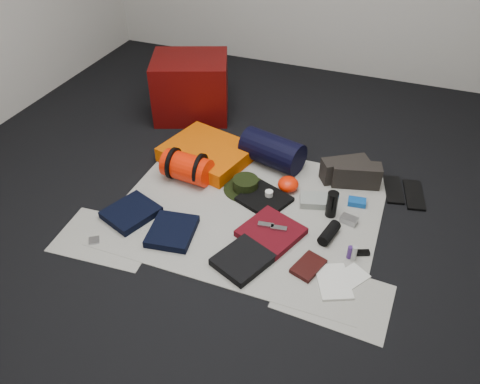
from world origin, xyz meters
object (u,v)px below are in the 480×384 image
(compact_camera, at_px, (349,220))
(paperback_book, at_px, (308,266))
(red_cabinet, at_px, (191,87))
(water_bottle, at_px, (332,204))
(sleeping_pad, at_px, (207,153))
(navy_duffel, at_px, (272,151))
(stuff_sack, at_px, (187,168))

(compact_camera, bearing_deg, paperback_book, -94.30)
(red_cabinet, height_order, compact_camera, red_cabinet)
(red_cabinet, relative_size, compact_camera, 5.74)
(paperback_book, bearing_deg, water_bottle, 107.08)
(red_cabinet, bearing_deg, sleeping_pad, -76.81)
(navy_duffel, xyz_separation_m, paperback_book, (0.49, -0.88, -0.10))
(sleeping_pad, xyz_separation_m, navy_duffel, (0.45, 0.11, 0.06))
(red_cabinet, xyz_separation_m, compact_camera, (1.48, -0.89, -0.22))
(water_bottle, height_order, paperback_book, water_bottle)
(sleeping_pad, distance_m, navy_duffel, 0.47)
(red_cabinet, bearing_deg, water_bottle, -53.58)
(navy_duffel, relative_size, water_bottle, 2.50)
(sleeping_pad, xyz_separation_m, water_bottle, (0.97, -0.29, 0.03))
(navy_duffel, bearing_deg, red_cabinet, 166.34)
(stuff_sack, relative_size, water_bottle, 1.88)
(sleeping_pad, bearing_deg, paperback_book, -39.05)
(sleeping_pad, relative_size, navy_duffel, 1.34)
(navy_duffel, height_order, water_bottle, navy_duffel)
(paperback_book, bearing_deg, sleeping_pad, 160.26)
(navy_duffel, distance_m, water_bottle, 0.65)
(paperback_book, bearing_deg, compact_camera, 92.28)
(compact_camera, bearing_deg, red_cabinet, 161.67)
(sleeping_pad, bearing_deg, navy_duffel, 13.23)
(sleeping_pad, relative_size, stuff_sack, 1.78)
(water_bottle, height_order, compact_camera, water_bottle)
(compact_camera, bearing_deg, sleeping_pad, 176.43)
(red_cabinet, relative_size, stuff_sack, 1.79)
(compact_camera, bearing_deg, stuff_sack, -169.75)
(stuff_sack, bearing_deg, paperback_book, -27.09)
(water_bottle, bearing_deg, red_cabinet, 147.60)
(sleeping_pad, height_order, water_bottle, water_bottle)
(navy_duffel, distance_m, paperback_book, 1.01)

